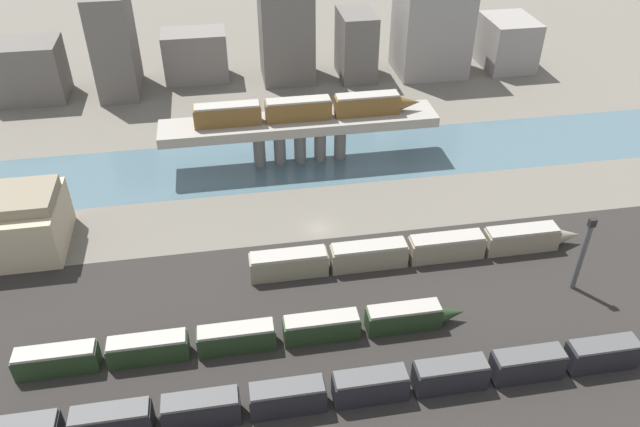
{
  "coord_description": "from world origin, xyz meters",
  "views": [
    {
      "loc": [
        -13.7,
        -81.96,
        62.56
      ],
      "look_at": [
        0.0,
        -0.86,
        3.65
      ],
      "focal_mm": 35.0,
      "sensor_mm": 36.0,
      "label": 1
    }
  ],
  "objects": [
    {
      "name": "signal_tower",
      "position": [
        34.54,
        -20.52,
        6.33
      ],
      "size": [
        1.0,
        0.76,
        12.45
      ],
      "color": "#4C4C51",
      "rests_on": "ground"
    },
    {
      "name": "train_yard_near",
      "position": [
        -3.57,
        -34.79,
        1.97
      ],
      "size": [
        82.67,
        2.92,
        4.01
      ],
      "color": "black",
      "rests_on": "ground"
    },
    {
      "name": "river_water",
      "position": [
        0.0,
        22.27,
        0.0
      ],
      "size": [
        320.0,
        19.62,
        0.01
      ],
      "primitive_type": "cube",
      "color": "#47606B",
      "rests_on": "ground"
    },
    {
      "name": "bridge",
      "position": [
        0.0,
        22.27,
        7.32
      ],
      "size": [
        52.17,
        8.14,
        9.13
      ],
      "color": "gray",
      "rests_on": "ground"
    },
    {
      "name": "railbed_yard",
      "position": [
        0.0,
        -24.0,
        0.0
      ],
      "size": [
        280.0,
        42.0,
        0.01
      ],
      "primitive_type": "cube",
      "color": "#282623",
      "rests_on": "ground"
    },
    {
      "name": "city_block_right",
      "position": [
        2.59,
        62.89,
        11.74
      ],
      "size": [
        12.22,
        12.83,
        23.48
      ],
      "primitive_type": "cube",
      "color": "#605B56",
      "rests_on": "ground"
    },
    {
      "name": "train_yard_far",
      "position": [
        13.5,
        -10.6,
        1.95
      ],
      "size": [
        52.85,
        3.13,
        3.98
      ],
      "color": "gray",
      "rests_on": "ground"
    },
    {
      "name": "city_block_far_right",
      "position": [
        19.33,
        61.13,
        7.93
      ],
      "size": [
        8.24,
        12.78,
        15.87
      ],
      "primitive_type": "cube",
      "color": "#605B56",
      "rests_on": "ground"
    },
    {
      "name": "city_block_center",
      "position": [
        -19.31,
        65.62,
        5.95
      ],
      "size": [
        15.1,
        9.24,
        11.9
      ],
      "primitive_type": "cube",
      "color": "slate",
      "rests_on": "ground"
    },
    {
      "name": "train_yard_mid",
      "position": [
        -13.8,
        -24.12,
        1.8
      ],
      "size": [
        59.01,
        2.76,
        3.66
      ],
      "color": "#23381E",
      "rests_on": "ground"
    },
    {
      "name": "ground_plane",
      "position": [
        0.0,
        0.0,
        0.0
      ],
      "size": [
        400.0,
        400.0,
        0.0
      ],
      "primitive_type": "plane",
      "color": "#666056"
    },
    {
      "name": "city_block_low",
      "position": [
        58.4,
        61.01,
        6.12
      ],
      "size": [
        11.64,
        14.56,
        12.25
      ],
      "primitive_type": "cube",
      "color": "gray",
      "rests_on": "ground"
    },
    {
      "name": "train_on_bridge",
      "position": [
        1.28,
        22.27,
        11.08
      ],
      "size": [
        42.62,
        3.05,
        3.98
      ],
      "color": "brown",
      "rests_on": "bridge"
    },
    {
      "name": "city_block_far_left",
      "position": [
        -57.28,
        61.0,
        6.63
      ],
      "size": [
        16.53,
        11.47,
        13.26
      ],
      "primitive_type": "cube",
      "color": "#605B56",
      "rests_on": "ground"
    },
    {
      "name": "city_block_left",
      "position": [
        -37.01,
        61.78,
        11.67
      ],
      "size": [
        8.8,
        15.99,
        23.33
      ],
      "primitive_type": "cube",
      "color": "#605B56",
      "rests_on": "ground"
    },
    {
      "name": "city_block_tall",
      "position": [
        38.05,
        60.98,
        11.95
      ],
      "size": [
        16.65,
        14.52,
        23.9
      ],
      "primitive_type": "cube",
      "color": "gray",
      "rests_on": "ground"
    }
  ]
}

